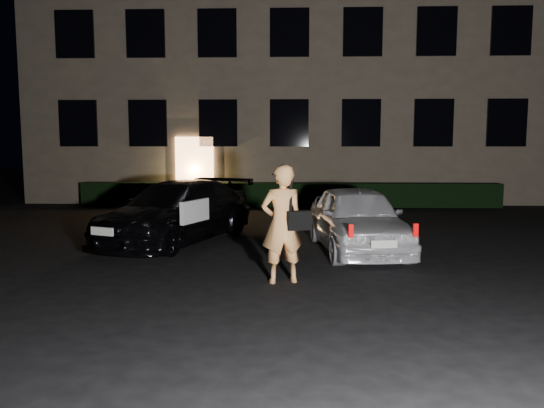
{
  "coord_description": "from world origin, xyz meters",
  "views": [
    {
      "loc": [
        0.11,
        -8.55,
        2.23
      ],
      "look_at": [
        -0.29,
        2.0,
        1.04
      ],
      "focal_mm": 35.0,
      "sensor_mm": 36.0,
      "label": 1
    }
  ],
  "objects": [
    {
      "name": "sedan",
      "position": [
        -2.54,
        3.44,
        0.69
      ],
      "size": [
        3.56,
        5.16,
        1.39
      ],
      "rotation": [
        0.0,
        0.0,
        -0.38
      ],
      "color": "black",
      "rests_on": "ground"
    },
    {
      "name": "ground",
      "position": [
        0.0,
        0.0,
        0.0
      ],
      "size": [
        80.0,
        80.0,
        0.0
      ],
      "primitive_type": "plane",
      "color": "black",
      "rests_on": "ground"
    },
    {
      "name": "building",
      "position": [
        -0.0,
        14.99,
        6.0
      ],
      "size": [
        20.0,
        8.11,
        12.0
      ],
      "color": "#6D604E",
      "rests_on": "ground"
    },
    {
      "name": "man",
      "position": [
        -0.04,
        -0.14,
        0.96
      ],
      "size": [
        0.88,
        0.65,
        1.91
      ],
      "rotation": [
        0.0,
        0.0,
        3.45
      ],
      "color": "#FFAA5F",
      "rests_on": "ground"
    },
    {
      "name": "hedge",
      "position": [
        0.0,
        10.5,
        0.42
      ],
      "size": [
        15.0,
        0.7,
        0.85
      ],
      "primitive_type": "cube",
      "color": "black",
      "rests_on": "ground"
    },
    {
      "name": "hatch",
      "position": [
        1.47,
        2.47,
        0.69
      ],
      "size": [
        2.07,
        4.19,
        1.37
      ],
      "rotation": [
        0.0,
        0.0,
        0.12
      ],
      "color": "silver",
      "rests_on": "ground"
    }
  ]
}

